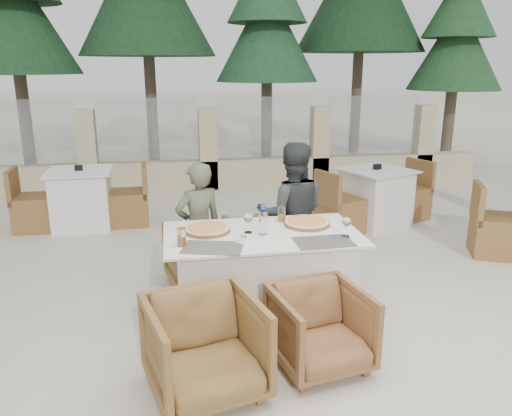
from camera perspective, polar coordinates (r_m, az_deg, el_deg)
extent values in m
plane|color=beige|center=(4.39, -0.12, -12.54)|extent=(80.00, 80.00, 0.00)
cube|color=beige|center=(17.93, -7.82, 9.19)|extent=(30.00, 16.00, 0.01)
cone|color=#1C4222|center=(11.19, -25.94, 17.86)|extent=(2.42, 2.42, 5.50)
cone|color=#193D1F|center=(11.36, -12.46, 21.51)|extent=(2.86, 2.86, 6.50)
cone|color=#224F2C|center=(11.21, 1.26, 18.09)|extent=(2.20, 2.20, 5.00)
cone|color=#17381D|center=(12.49, 11.92, 21.71)|extent=(2.99, 2.99, 6.80)
cone|color=#234F28|center=(12.00, 21.83, 15.67)|extent=(1.98, 1.98, 4.50)
cube|color=#5C584F|center=(3.79, -4.95, -4.53)|extent=(0.51, 0.41, 0.00)
cube|color=#534D47|center=(3.93, 7.74, -3.85)|extent=(0.46, 0.31, 0.00)
cylinder|color=#C8471B|center=(4.14, -5.60, -2.42)|extent=(0.50, 0.50, 0.05)
cylinder|color=#D25C1C|center=(4.31, 5.83, -1.64)|extent=(0.51, 0.51, 0.05)
cylinder|color=#BED9FA|center=(4.03, 0.80, -1.41)|extent=(0.09, 0.09, 0.24)
cylinder|color=orange|center=(3.84, -8.49, -3.30)|extent=(0.07, 0.07, 0.14)
cylinder|color=gold|center=(4.39, 2.95, -0.70)|extent=(0.08, 0.08, 0.13)
imported|color=brown|center=(4.89, -5.91, -5.46)|extent=(0.81, 0.82, 0.63)
imported|color=brown|center=(4.86, 3.35, -5.35)|extent=(0.90, 0.92, 0.66)
imported|color=brown|center=(3.38, -5.82, -15.60)|extent=(0.86, 0.88, 0.66)
imported|color=brown|center=(3.68, 7.36, -13.52)|extent=(0.74, 0.76, 0.59)
imported|color=#545840|center=(4.71, -6.55, -2.28)|extent=(0.53, 0.44, 1.26)
imported|color=#313436|center=(4.82, 4.12, -0.78)|extent=(0.76, 0.63, 1.41)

